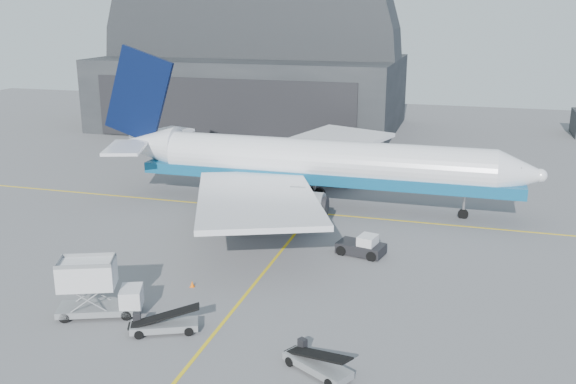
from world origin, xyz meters
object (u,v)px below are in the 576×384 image
(belt_loader_a, at_px, (164,324))
(pushback_tug, at_px, (362,247))
(catering_truck, at_px, (96,289))
(belt_loader_b, at_px, (317,363))
(airliner, at_px, (308,163))

(belt_loader_a, bearing_deg, pushback_tug, 35.75)
(catering_truck, bearing_deg, pushback_tug, 24.68)
(catering_truck, bearing_deg, belt_loader_a, -31.01)
(belt_loader_a, distance_m, belt_loader_b, 10.79)
(airliner, relative_size, catering_truck, 7.83)
(catering_truck, height_order, pushback_tug, catering_truck)
(catering_truck, height_order, belt_loader_a, catering_truck)
(airliner, xyz_separation_m, catering_truck, (-7.51, -28.39, -2.65))
(belt_loader_a, bearing_deg, belt_loader_b, -33.51)
(airliner, height_order, belt_loader_b, airliner)
(catering_truck, bearing_deg, airliner, 53.82)
(catering_truck, distance_m, belt_loader_a, 5.68)
(catering_truck, distance_m, pushback_tug, 22.31)
(airliner, bearing_deg, belt_loader_b, -74.68)
(belt_loader_a, bearing_deg, catering_truck, 146.73)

